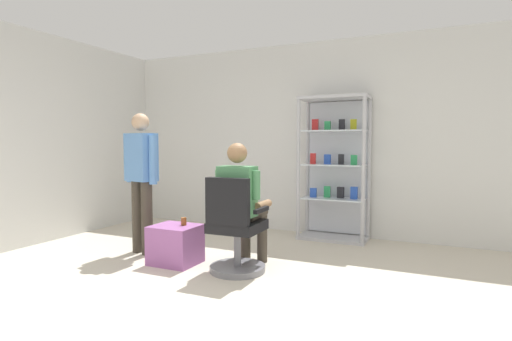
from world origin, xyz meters
TOP-DOWN VIEW (x-y plane):
  - ground_plane at (0.00, 0.00)m, footprint 7.20×7.20m
  - back_wall at (0.00, 3.00)m, footprint 6.00×0.10m
  - display_cabinet_main at (0.40, 2.76)m, footprint 0.90×0.45m
  - office_chair at (-0.13, 0.90)m, footprint 0.57×0.56m
  - seated_shopkeeper at (-0.13, 1.07)m, footprint 0.49×0.57m
  - storage_crate at (-0.86, 0.91)m, footprint 0.48×0.41m
  - tea_glass at (-0.78, 0.96)m, footprint 0.06×0.06m
  - standing_customer at (-1.46, 1.09)m, footprint 0.51×0.30m

SIDE VIEW (x-z plane):
  - ground_plane at x=0.00m, z-range 0.00..0.00m
  - storage_crate at x=-0.86m, z-range 0.00..0.41m
  - office_chair at x=-0.13m, z-range -0.09..0.87m
  - tea_glass at x=-0.78m, z-range 0.41..0.49m
  - seated_shopkeeper at x=-0.13m, z-range 0.07..1.36m
  - standing_customer at x=-1.46m, z-range 0.12..1.75m
  - display_cabinet_main at x=0.40m, z-range 0.01..1.91m
  - back_wall at x=0.00m, z-range 0.00..2.70m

